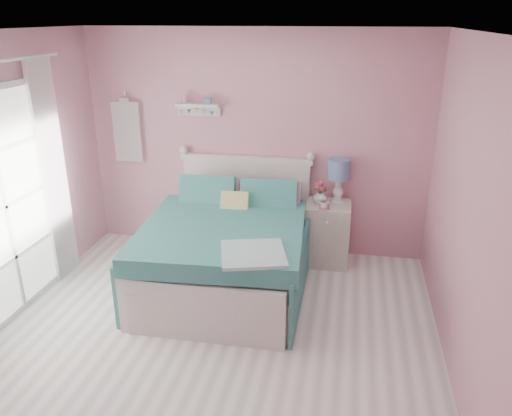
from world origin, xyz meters
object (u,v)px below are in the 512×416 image
(nightstand, at_px, (327,233))
(vase, at_px, (320,196))
(table_lamp, at_px, (339,173))
(teacup, at_px, (324,205))
(bed, at_px, (227,251))

(nightstand, relative_size, vase, 4.23)
(nightstand, distance_m, table_lamp, 0.72)
(vase, relative_size, teacup, 1.57)
(nightstand, xyz_separation_m, teacup, (-0.04, -0.17, 0.40))
(bed, bearing_deg, vase, 36.12)
(vase, xyz_separation_m, teacup, (0.06, -0.17, -0.04))
(bed, distance_m, table_lamp, 1.54)
(bed, height_order, nightstand, bed)
(nightstand, xyz_separation_m, vase, (-0.10, -0.00, 0.45))
(vase, bearing_deg, teacup, -69.45)
(bed, height_order, table_lamp, table_lamp)
(table_lamp, bearing_deg, teacup, -115.34)
(vase, bearing_deg, table_lamp, 29.66)
(bed, bearing_deg, teacup, 27.49)
(bed, bearing_deg, table_lamp, 34.50)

